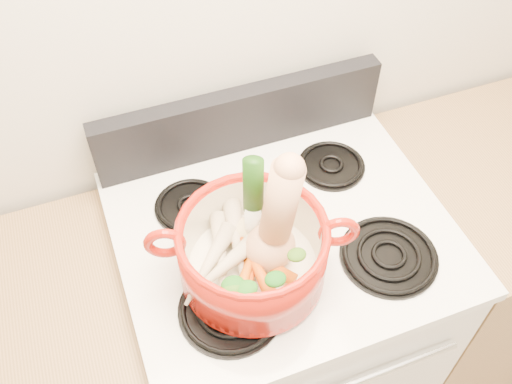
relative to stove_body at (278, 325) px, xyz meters
name	(u,v)px	position (x,y,z in m)	size (l,w,h in m)	color
wall_back	(231,21)	(0.00, 0.35, 0.84)	(3.50, 0.02, 2.60)	beige
stove_body	(278,325)	(0.00, 0.00, 0.00)	(0.76, 0.65, 0.92)	silver
cooktop	(284,232)	(0.00, 0.00, 0.47)	(0.78, 0.67, 0.03)	white
control_backsplash	(241,120)	(0.00, 0.30, 0.58)	(0.76, 0.05, 0.18)	black
burner_front_left	(230,308)	(-0.19, -0.16, 0.50)	(0.22, 0.22, 0.02)	black
burner_front_right	(389,255)	(0.19, -0.16, 0.50)	(0.22, 0.22, 0.02)	black
burner_back_left	(190,205)	(-0.19, 0.14, 0.50)	(0.17, 0.17, 0.02)	black
burner_back_right	(331,164)	(0.19, 0.14, 0.50)	(0.17, 0.17, 0.02)	black
dutch_oven	(253,252)	(-0.12, -0.10, 0.59)	(0.31, 0.31, 0.15)	#9D150A
pot_handle_left	(165,243)	(-0.29, -0.05, 0.64)	(0.09, 0.09, 0.02)	#9D150A
pot_handle_right	(339,232)	(0.05, -0.15, 0.64)	(0.09, 0.09, 0.02)	#9D150A
squash	(271,220)	(-0.08, -0.10, 0.68)	(0.12, 0.12, 0.28)	tan
leek	(253,203)	(-0.09, -0.04, 0.68)	(0.04, 0.04, 0.27)	white
ginger	(244,232)	(-0.11, -0.03, 0.57)	(0.09, 0.07, 0.05)	tan
parsnip_0	(221,258)	(-0.18, -0.07, 0.56)	(0.04, 0.04, 0.21)	beige
parsnip_1	(209,264)	(-0.21, -0.08, 0.57)	(0.04, 0.04, 0.20)	beige
parsnip_2	(237,239)	(-0.13, -0.05, 0.58)	(0.04, 0.04, 0.20)	beige
parsnip_3	(224,265)	(-0.18, -0.11, 0.58)	(0.04, 0.04, 0.19)	beige
carrot_0	(246,284)	(-0.15, -0.15, 0.56)	(0.03, 0.03, 0.17)	#D05A0A
carrot_1	(247,285)	(-0.15, -0.16, 0.56)	(0.03, 0.03, 0.15)	#DD430B
carrot_2	(263,262)	(-0.10, -0.12, 0.57)	(0.03, 0.03, 0.16)	#DF5B0B
carrot_3	(246,275)	(-0.15, -0.14, 0.58)	(0.03, 0.03, 0.15)	#C65609
carrot_4	(257,269)	(-0.12, -0.14, 0.58)	(0.03, 0.03, 0.16)	#CE510A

